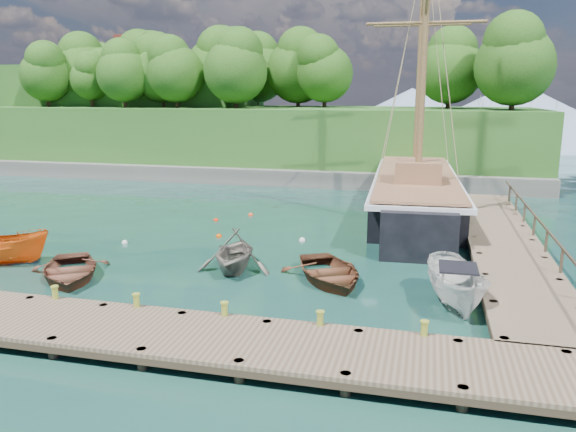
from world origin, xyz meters
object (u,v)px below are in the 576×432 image
Objects in this scene: rowboat_2 at (329,281)px; motorboat_orange at (3,264)px; schooner at (415,197)px; rowboat_0 at (70,278)px; rowboat_1 at (235,271)px; cabin_boat_white at (456,306)px.

motorboat_orange reaches higher than rowboat_2.
schooner reaches higher than motorboat_orange.
rowboat_2 is at bearing -99.09° from motorboat_orange.
motorboat_orange is 22.70m from schooner.
rowboat_2 is (10.22, 2.26, 0.00)m from rowboat_0.
rowboat_2 is at bearing -104.75° from schooner.
rowboat_1 reaches higher than rowboat_0.
cabin_boat_white is (4.80, -1.62, 0.00)m from rowboat_2.
motorboat_orange is at bearing 134.34° from rowboat_0.
cabin_boat_white is (8.88, -1.93, 0.00)m from rowboat_1.
schooner reaches higher than cabin_boat_white.
cabin_boat_white is (15.02, 0.64, 0.00)m from rowboat_0.
motorboat_orange is (-4.03, 0.97, 0.00)m from rowboat_0.
cabin_boat_white is at bearing -19.34° from rowboat_1.
rowboat_0 is 1.22× the size of rowboat_1.
motorboat_orange is (-10.17, -1.60, 0.00)m from rowboat_1.
rowboat_0 is 0.16× the size of schooner.
cabin_boat_white reaches higher than rowboat_0.
cabin_boat_white reaches higher than motorboat_orange.
cabin_boat_white reaches higher than rowboat_2.
rowboat_2 is (4.08, -0.31, 0.00)m from rowboat_1.
rowboat_1 is (6.14, 2.57, 0.00)m from rowboat_0.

